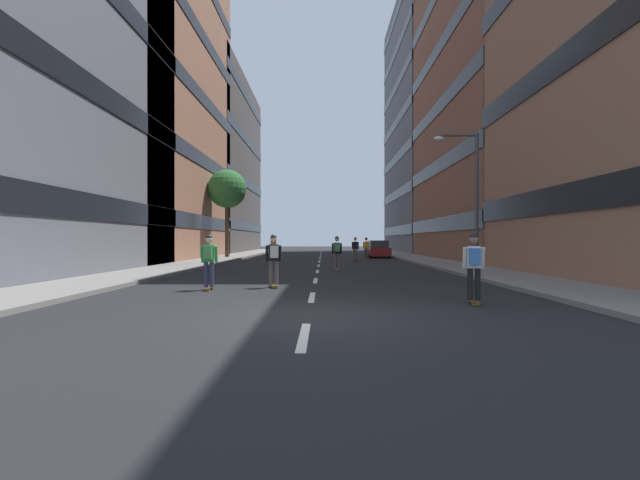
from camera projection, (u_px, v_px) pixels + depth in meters
ground_plane at (319, 261)px, 32.58m from camera, size 139.17×139.17×0.00m
sidewalk_left at (221, 259)px, 35.55m from camera, size 3.08×63.79×0.14m
sidewalk_right at (419, 259)px, 35.41m from camera, size 3.08×63.79×0.14m
lane_markings at (319, 261)px, 32.39m from camera, size 0.16×52.20×0.01m
building_left_mid at (94, 71)px, 35.40m from camera, size 17.25×21.77×29.98m
building_left_far at (180, 166)px, 56.51m from camera, size 17.25×23.77×21.80m
building_right_mid at (547, 53)px, 35.07m from camera, size 17.25×20.03×32.53m
building_right_far at (463, 126)px, 56.18m from camera, size 17.25×21.13×31.67m
parked_car_near at (378, 250)px, 39.61m from camera, size 1.82×4.40×1.52m
street_tree_near at (227, 189)px, 37.69m from camera, size 3.25×3.25×7.40m
streetlamp_right at (469, 186)px, 21.03m from camera, size 2.13×0.30×6.50m
skater_0 at (274, 257)px, 14.88m from camera, size 0.57×0.92×1.78m
skater_1 at (337, 251)px, 23.10m from camera, size 0.54×0.91×1.78m
skater_2 at (273, 246)px, 40.69m from camera, size 0.55×0.91×1.78m
skater_3 at (209, 258)px, 14.16m from camera, size 0.54×0.91×1.78m
skater_4 at (474, 263)px, 11.11m from camera, size 0.57×0.92×1.78m
skater_5 at (355, 248)px, 33.49m from camera, size 0.57×0.92×1.78m
skater_6 at (366, 247)px, 35.94m from camera, size 0.55×0.92×1.78m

